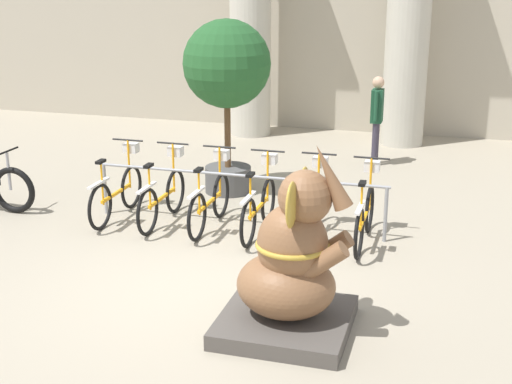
# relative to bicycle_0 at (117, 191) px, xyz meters

# --- Properties ---
(ground_plane) EXTENTS (60.00, 60.00, 0.00)m
(ground_plane) POSITION_rel_bicycle_0_xyz_m (1.91, -1.85, -0.40)
(ground_plane) COLOR #9E937F
(column_left) EXTENTS (1.08, 1.08, 5.16)m
(column_left) POSITION_rel_bicycle_0_xyz_m (0.29, 5.75, 2.22)
(column_left) COLOR #BCB7A8
(column_left) RESTS_ON ground_plane
(column_right) EXTENTS (1.08, 1.08, 5.16)m
(column_right) POSITION_rel_bicycle_0_xyz_m (3.53, 5.75, 2.22)
(column_right) COLOR #BCB7A8
(column_right) RESTS_ON ground_plane
(bike_rack) EXTENTS (4.17, 0.05, 0.77)m
(bike_rack) POSITION_rel_bicycle_0_xyz_m (1.79, 0.10, 0.21)
(bike_rack) COLOR gray
(bike_rack) RESTS_ON ground_plane
(bicycle_0) EXTENTS (0.48, 1.64, 1.07)m
(bicycle_0) POSITION_rel_bicycle_0_xyz_m (0.00, 0.00, 0.00)
(bicycle_0) COLOR black
(bicycle_0) RESTS_ON ground_plane
(bicycle_1) EXTENTS (0.48, 1.64, 1.07)m
(bicycle_1) POSITION_rel_bicycle_0_xyz_m (0.71, -0.01, 0.00)
(bicycle_1) COLOR black
(bicycle_1) RESTS_ON ground_plane
(bicycle_2) EXTENTS (0.48, 1.64, 1.07)m
(bicycle_2) POSITION_rel_bicycle_0_xyz_m (1.43, -0.02, 0.00)
(bicycle_2) COLOR black
(bicycle_2) RESTS_ON ground_plane
(bicycle_3) EXTENTS (0.48, 1.64, 1.07)m
(bicycle_3) POSITION_rel_bicycle_0_xyz_m (2.14, -0.05, 0.00)
(bicycle_3) COLOR black
(bicycle_3) RESTS_ON ground_plane
(bicycle_4) EXTENTS (0.48, 1.64, 1.07)m
(bicycle_4) POSITION_rel_bicycle_0_xyz_m (2.86, -0.01, 0.00)
(bicycle_4) COLOR black
(bicycle_4) RESTS_ON ground_plane
(bicycle_5) EXTENTS (0.48, 1.64, 1.07)m
(bicycle_5) POSITION_rel_bicycle_0_xyz_m (3.57, -0.04, 0.00)
(bicycle_5) COLOR black
(bicycle_5) RESTS_ON ground_plane
(elephant_statue) EXTENTS (1.28, 1.28, 1.96)m
(elephant_statue) POSITION_rel_bicycle_0_xyz_m (3.19, -2.60, 0.26)
(elephant_statue) COLOR #4C4742
(elephant_statue) RESTS_ON ground_plane
(person_pedestrian) EXTENTS (0.21, 0.47, 1.62)m
(person_pedestrian) POSITION_rel_bicycle_0_xyz_m (3.21, 3.97, 0.56)
(person_pedestrian) COLOR #383342
(person_pedestrian) RESTS_ON ground_plane
(potted_tree) EXTENTS (1.36, 1.36, 2.74)m
(potted_tree) POSITION_rel_bicycle_0_xyz_m (1.14, 1.62, 1.50)
(potted_tree) COLOR #4C4C4C
(potted_tree) RESTS_ON ground_plane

